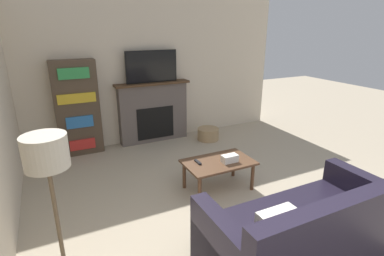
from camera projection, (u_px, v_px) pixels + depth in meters
name	position (u px, v px, depth m)	size (l,w,h in m)	color
wall_back	(147.00, 72.00, 5.70)	(5.57, 0.06, 2.70)	beige
fireplace	(153.00, 112.00, 5.84)	(1.44, 0.28, 1.17)	#605651
tv	(152.00, 67.00, 5.54)	(0.98, 0.03, 0.59)	black
couch	(305.00, 235.00, 2.83)	(1.92, 0.96, 0.90)	black
coffee_table	(218.00, 165.00, 4.11)	(0.94, 0.59, 0.42)	brown
tissue_box	(230.00, 158.00, 4.06)	(0.22, 0.12, 0.10)	white
remote_control	(198.00, 162.00, 4.04)	(0.04, 0.15, 0.02)	black
bookshelf	(77.00, 108.00, 5.17)	(0.73, 0.29, 1.66)	#4C3D2D
floor_lamp	(50.00, 176.00, 1.95)	(0.28, 0.28, 1.53)	#2D2D2D
storage_basket	(208.00, 134.00, 6.02)	(0.43, 0.43, 0.23)	tan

